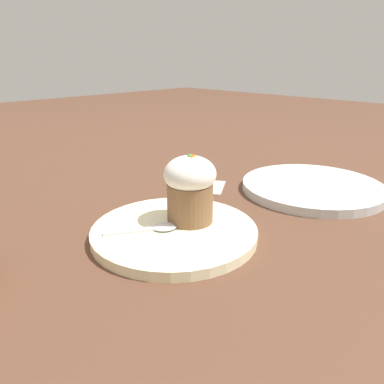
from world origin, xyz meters
TOP-DOWN VIEW (x-y plane):
  - ground_plane at (0.00, 0.00)m, footprint 4.00×4.00m
  - dessert_plate at (0.00, 0.00)m, footprint 0.26×0.26m
  - carrot_cake at (-0.00, -0.03)m, footprint 0.08×0.08m
  - spoon at (0.01, 0.03)m, footprint 0.08×0.11m
  - side_plate at (-0.05, -0.34)m, footprint 0.29×0.29m
  - paper_napkin at (0.13, -0.20)m, footprint 0.13×0.13m

SIDE VIEW (x-z plane):
  - ground_plane at x=0.00m, z-range 0.00..0.00m
  - paper_napkin at x=0.13m, z-range 0.00..0.00m
  - dessert_plate at x=0.00m, z-range 0.00..0.02m
  - side_plate at x=-0.05m, z-range 0.00..0.02m
  - spoon at x=0.01m, z-range 0.02..0.02m
  - carrot_cake at x=0.00m, z-range 0.02..0.13m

